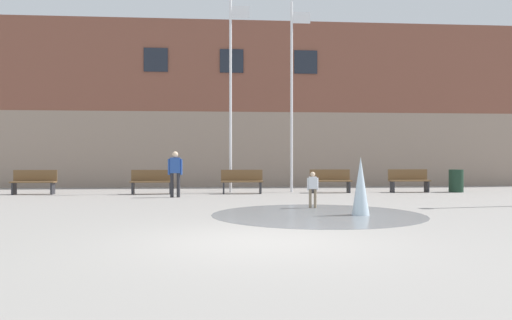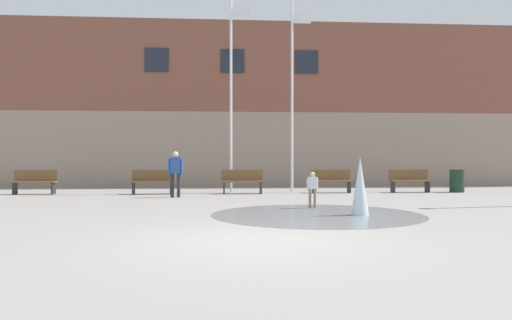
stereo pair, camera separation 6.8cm
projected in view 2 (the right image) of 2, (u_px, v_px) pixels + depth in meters
The scene contains 13 objects.
ground_plane at pixel (258, 242), 8.13m from camera, with size 100.00×100.00×0.00m, color gray.
library_building at pixel (231, 110), 26.30m from camera, with size 36.00×6.05×7.83m.
splash_fountain at pixel (340, 199), 11.92m from camera, with size 5.12×5.12×1.39m.
park_bench_left_of_flagpoles at pixel (35, 181), 18.68m from camera, with size 1.60×0.44×0.91m.
park_bench_under_left_flagpole at pixel (153, 181), 18.84m from camera, with size 1.60×0.44×0.91m.
park_bench_under_right_flagpole at pixel (242, 181), 19.02m from camera, with size 1.60×0.44×0.91m.
park_bench_near_trashcan at pixel (331, 180), 19.52m from camera, with size 1.60×0.44×0.91m.
park_bench_far_right at pixel (410, 180), 19.74m from camera, with size 1.60×0.44×0.91m.
adult_watching at pixel (175, 170), 17.25m from camera, with size 0.50×0.21×1.59m.
child_with_pink_shirt at pixel (312, 187), 13.55m from camera, with size 0.31×0.16×0.99m.
flagpole_left at pixel (232, 88), 19.63m from camera, with size 0.80×0.10×7.75m.
flagpole_right at pixel (293, 91), 19.81m from camera, with size 0.80×0.10×7.57m.
trash_can at pixel (457, 181), 19.82m from camera, with size 0.56×0.56×0.90m, color #193323.
Camera 2 is at (-0.65, -8.10, 1.37)m, focal length 35.00 mm.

